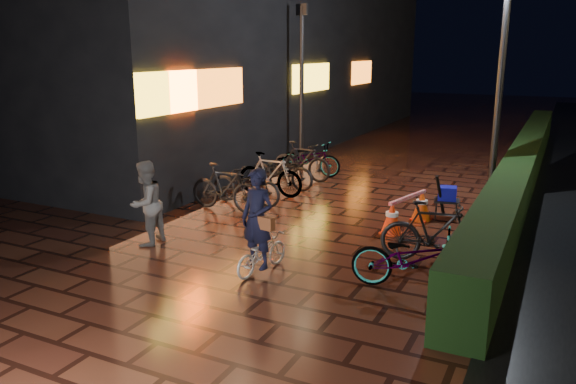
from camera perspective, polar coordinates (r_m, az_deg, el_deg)
The scene contains 11 objects.
ground at distance 9.82m, azimuth -0.70°, elevation -6.52°, with size 80.00×80.00×0.00m, color #381911.
hedge at distance 16.47m, azimuth 22.84°, elevation 2.68°, with size 0.70×20.00×1.00m, color black.
bystander_person at distance 10.50m, azimuth -14.25°, elevation -1.12°, with size 0.76×0.59×1.56m, color slate.
storefront_block at distance 23.99m, azimuth -8.83°, elevation 16.49°, with size 12.09×22.00×9.00m.
lamp_post_hedge at distance 14.01m, azimuth 20.90°, elevation 12.04°, with size 0.55×0.17×5.76m.
lamp_post_sf at distance 16.96m, azimuth 1.40°, elevation 11.33°, with size 0.44×0.25×4.78m.
cyclist at distance 8.92m, azimuth -2.93°, elevation -4.37°, with size 0.65×1.25×1.72m.
traffic_barrier at distance 11.59m, azimuth 12.03°, elevation -1.91°, with size 0.74×1.60×0.65m.
cart_assembly at distance 12.33m, azimuth 15.80°, elevation -0.30°, with size 0.59×0.62×0.98m.
parked_bikes_storefront at distance 14.17m, azimuth -1.27°, elevation 2.10°, with size 2.04×4.82×1.06m.
parked_bikes_hedge at distance 9.05m, azimuth 13.57°, elevation -5.39°, with size 1.91×2.08×1.06m.
Camera 1 is at (4.18, -8.18, 3.47)m, focal length 35.00 mm.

